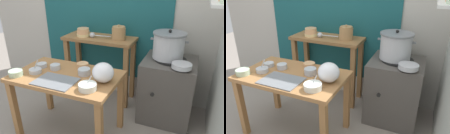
# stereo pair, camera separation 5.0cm
# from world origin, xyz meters

# --- Properties ---
(ground_plane) EXTENTS (9.00, 9.00, 0.00)m
(ground_plane) POSITION_xyz_m (0.00, 0.00, 0.00)
(ground_plane) COLOR gray
(wall_back) EXTENTS (4.40, 0.12, 2.60)m
(wall_back) POSITION_xyz_m (0.08, 1.10, 1.30)
(wall_back) COLOR #B2ADA3
(wall_back) RESTS_ON ground
(prep_table) EXTENTS (1.10, 0.66, 0.72)m
(prep_table) POSITION_xyz_m (-0.10, -0.00, 0.61)
(prep_table) COLOR #9E6B3D
(prep_table) RESTS_ON ground
(back_shelf_table) EXTENTS (0.96, 0.40, 0.90)m
(back_shelf_table) POSITION_xyz_m (-0.11, 0.83, 0.68)
(back_shelf_table) COLOR olive
(back_shelf_table) RESTS_ON ground
(stove_block) EXTENTS (0.60, 0.61, 0.78)m
(stove_block) POSITION_xyz_m (0.85, 0.70, 0.38)
(stove_block) COLOR #4C4742
(stove_block) RESTS_ON ground
(steamer_pot) EXTENTS (0.42, 0.37, 0.33)m
(steamer_pot) POSITION_xyz_m (0.81, 0.72, 0.93)
(steamer_pot) COLOR #B7BABF
(steamer_pot) RESTS_ON stove_block
(clay_pot) EXTENTS (0.17, 0.17, 0.19)m
(clay_pot) POSITION_xyz_m (0.17, 0.83, 0.98)
(clay_pot) COLOR #A37A4C
(clay_pot) RESTS_ON back_shelf_table
(bowl_stack_enamel) EXTENTS (0.18, 0.18, 0.11)m
(bowl_stack_enamel) POSITION_xyz_m (-0.33, 0.79, 0.95)
(bowl_stack_enamel) COLOR #E5C684
(bowl_stack_enamel) RESTS_ON back_shelf_table
(ladle) EXTENTS (0.29, 0.07, 0.07)m
(ladle) POSITION_xyz_m (-0.17, 0.77, 0.94)
(ladle) COLOR #B7BABF
(ladle) RESTS_ON back_shelf_table
(serving_tray) EXTENTS (0.40, 0.28, 0.01)m
(serving_tray) POSITION_xyz_m (-0.11, -0.17, 0.72)
(serving_tray) COLOR slate
(serving_tray) RESTS_ON prep_table
(plastic_bag) EXTENTS (0.21, 0.21, 0.19)m
(plastic_bag) POSITION_xyz_m (0.32, 0.01, 0.82)
(plastic_bag) COLOR white
(plastic_bag) RESTS_ON prep_table
(wide_pan) EXTENTS (0.20, 0.20, 0.05)m
(wide_pan) POSITION_xyz_m (0.99, 0.48, 0.80)
(wide_pan) COLOR #B7BABF
(wide_pan) RESTS_ON stove_block
(prep_bowl_0) EXTENTS (0.13, 0.13, 0.06)m
(prep_bowl_0) POSITION_xyz_m (0.07, 0.07, 0.76)
(prep_bowl_0) COLOR #B7BABF
(prep_bowl_0) RESTS_ON prep_table
(prep_bowl_1) EXTENTS (0.11, 0.11, 0.04)m
(prep_bowl_1) POSITION_xyz_m (-0.46, 0.07, 0.74)
(prep_bowl_1) COLOR #B7BABF
(prep_bowl_1) RESTS_ON prep_table
(prep_bowl_2) EXTENTS (0.11, 0.11, 0.06)m
(prep_bowl_2) POSITION_xyz_m (-0.28, 0.07, 0.75)
(prep_bowl_2) COLOR #B7BABF
(prep_bowl_2) RESTS_ON prep_table
(prep_bowl_3) EXTENTS (0.13, 0.13, 0.14)m
(prep_bowl_3) POSITION_xyz_m (-0.42, -0.08, 0.74)
(prep_bowl_3) COLOR #B7BABF
(prep_bowl_3) RESTS_ON prep_table
(prep_bowl_4) EXTENTS (0.14, 0.14, 0.06)m
(prep_bowl_4) POSITION_xyz_m (-0.56, -0.21, 0.75)
(prep_bowl_4) COLOR #B7D1AD
(prep_bowl_4) RESTS_ON prep_table
(prep_bowl_5) EXTENTS (0.17, 0.17, 0.13)m
(prep_bowl_5) POSITION_xyz_m (0.25, -0.19, 0.75)
(prep_bowl_5) COLOR silver
(prep_bowl_5) RESTS_ON prep_table
(prep_bowl_6) EXTENTS (0.13, 0.13, 0.05)m
(prep_bowl_6) POSITION_xyz_m (-0.04, 0.24, 0.75)
(prep_bowl_6) COLOR tan
(prep_bowl_6) RESTS_ON prep_table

